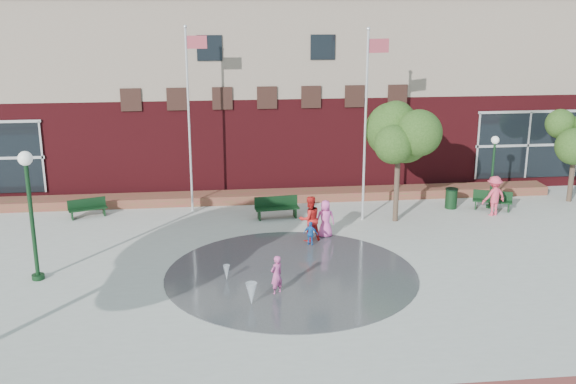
{
  "coord_description": "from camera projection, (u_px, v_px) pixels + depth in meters",
  "views": [
    {
      "loc": [
        -2.42,
        -17.64,
        8.87
      ],
      "look_at": [
        0.0,
        4.0,
        2.6
      ],
      "focal_mm": 42.0,
      "sensor_mm": 36.0,
      "label": 1
    }
  ],
  "objects": [
    {
      "name": "ground",
      "position": [
        303.0,
        316.0,
        19.56
      ],
      "size": [
        120.0,
        120.0,
        0.0
      ],
      "primitive_type": "plane",
      "color": "#666056",
      "rests_on": "ground"
    },
    {
      "name": "plaza_concrete",
      "position": [
        288.0,
        264.0,
        23.37
      ],
      "size": [
        46.0,
        18.0,
        0.01
      ],
      "primitive_type": "cube",
      "color": "#A8A8A0",
      "rests_on": "ground"
    },
    {
      "name": "splash_pad",
      "position": [
        291.0,
        275.0,
        22.42
      ],
      "size": [
        8.4,
        8.4,
        0.01
      ],
      "primitive_type": "cylinder",
      "color": "#383A3D",
      "rests_on": "ground"
    },
    {
      "name": "library_building",
      "position": [
        259.0,
        83.0,
        34.96
      ],
      "size": [
        44.4,
        10.4,
        9.2
      ],
      "color": "#4C0E13",
      "rests_on": "ground"
    },
    {
      "name": "flower_bed",
      "position": [
        269.0,
        201.0,
        30.63
      ],
      "size": [
        26.0,
        1.2,
        0.4
      ],
      "primitive_type": "cube",
      "color": "#AA1D38",
      "rests_on": "ground"
    },
    {
      "name": "flagpole_left",
      "position": [
        190.0,
        111.0,
        27.98
      ],
      "size": [
        0.92,
        0.15,
        7.86
      ],
      "rotation": [
        0.0,
        0.0,
        0.01
      ],
      "color": "white",
      "rests_on": "ground"
    },
    {
      "name": "flagpole_right",
      "position": [
        367.0,
        116.0,
        26.83
      ],
      "size": [
        0.95,
        0.24,
        7.82
      ],
      "rotation": [
        0.0,
        0.0,
        0.17
      ],
      "color": "white",
      "rests_on": "ground"
    },
    {
      "name": "lamp_left",
      "position": [
        30.0,
        202.0,
        21.33
      ],
      "size": [
        0.46,
        0.46,
        4.31
      ],
      "color": "#113218",
      "rests_on": "ground"
    },
    {
      "name": "lamp_right",
      "position": [
        493.0,
        164.0,
        29.03
      ],
      "size": [
        0.34,
        0.34,
        3.22
      ],
      "color": "#113218",
      "rests_on": "ground"
    },
    {
      "name": "bench_left",
      "position": [
        88.0,
        212.0,
        28.24
      ],
      "size": [
        1.63,
        0.94,
        0.79
      ],
      "rotation": [
        0.0,
        0.0,
        0.34
      ],
      "color": "#113218",
      "rests_on": "ground"
    },
    {
      "name": "bench_mid",
      "position": [
        277.0,
        212.0,
        28.11
      ],
      "size": [
        1.87,
        0.69,
        0.92
      ],
      "rotation": [
        0.0,
        0.0,
        0.1
      ],
      "color": "#113218",
      "rests_on": "ground"
    },
    {
      "name": "bench_right",
      "position": [
        492.0,
        204.0,
        29.23
      ],
      "size": [
        1.7,
        1.06,
        0.83
      ],
      "rotation": [
        0.0,
        0.0,
        -0.4
      ],
      "color": "#113218",
      "rests_on": "ground"
    },
    {
      "name": "trash_can",
      "position": [
        451.0,
        198.0,
        29.41
      ],
      "size": [
        0.55,
        0.55,
        0.91
      ],
      "color": "#113218",
      "rests_on": "ground"
    },
    {
      "name": "tree_mid",
      "position": [
        399.0,
        131.0,
        26.82
      ],
      "size": [
        3.07,
        3.07,
        5.18
      ],
      "color": "#3F2E24",
      "rests_on": "ground"
    },
    {
      "name": "water_jet_a",
      "position": [
        252.0,
        306.0,
        20.2
      ],
      "size": [
        0.36,
        0.36,
        0.69
      ],
      "primitive_type": "cone",
      "rotation": [
        3.14,
        0.0,
        0.0
      ],
      "color": "white",
      "rests_on": "ground"
    },
    {
      "name": "water_jet_b",
      "position": [
        227.0,
        281.0,
        21.97
      ],
      "size": [
        0.23,
        0.23,
        0.51
      ],
      "primitive_type": "cone",
      "rotation": [
        3.14,
        0.0,
        0.0
      ],
      "color": "white",
      "rests_on": "ground"
    },
    {
      "name": "child_splash",
      "position": [
        277.0,
        275.0,
        20.83
      ],
      "size": [
        0.55,
        0.53,
        1.27
      ],
      "primitive_type": "imported",
      "rotation": [
        0.0,
        0.0,
        3.82
      ],
      "color": "#C24B8F",
      "rests_on": "ground"
    },
    {
      "name": "adult_red",
      "position": [
        310.0,
        219.0,
        25.32
      ],
      "size": [
        1.03,
        0.92,
        1.77
      ],
      "primitive_type": "imported",
      "rotation": [
        0.0,
        0.0,
        3.47
      ],
      "color": "red",
      "rests_on": "ground"
    },
    {
      "name": "adult_pink",
      "position": [
        325.0,
        219.0,
        25.81
      ],
      "size": [
        0.72,
        0.47,
        1.47
      ],
      "primitive_type": "imported",
      "rotation": [
        0.0,
        0.0,
        3.13
      ],
      "color": "#EF57B3",
      "rests_on": "ground"
    },
    {
      "name": "child_blue",
      "position": [
        311.0,
        234.0,
        24.96
      ],
      "size": [
        0.6,
        0.45,
        0.94
      ],
      "primitive_type": "imported",
      "rotation": [
        0.0,
        0.0,
        2.69
      ],
      "color": "blue",
      "rests_on": "ground"
    },
    {
      "name": "person_bench",
      "position": [
        494.0,
        196.0,
        28.36
      ],
      "size": [
        1.24,
        0.92,
        1.72
      ],
      "primitive_type": "imported",
      "rotation": [
        0.0,
        0.0,
        3.42
      ],
      "color": "#ED435F",
      "rests_on": "ground"
    }
  ]
}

